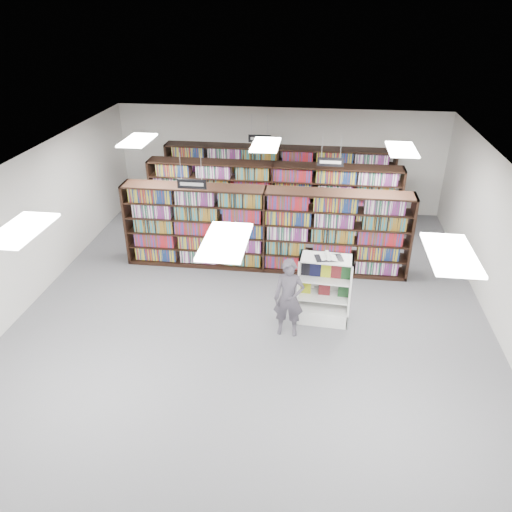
# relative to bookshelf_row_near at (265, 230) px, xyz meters

# --- Properties ---
(floor) EXTENTS (12.00, 12.00, 0.00)m
(floor) POSITION_rel_bookshelf_row_near_xyz_m (0.00, -2.00, -1.05)
(floor) COLOR #55565B
(floor) RESTS_ON ground
(ceiling) EXTENTS (10.00, 12.00, 0.10)m
(ceiling) POSITION_rel_bookshelf_row_near_xyz_m (0.00, -2.00, 2.15)
(ceiling) COLOR white
(ceiling) RESTS_ON wall_back
(wall_back) EXTENTS (10.00, 0.10, 3.20)m
(wall_back) POSITION_rel_bookshelf_row_near_xyz_m (0.00, 4.00, 0.55)
(wall_back) COLOR silver
(wall_back) RESTS_ON ground
(wall_left) EXTENTS (0.10, 12.00, 3.20)m
(wall_left) POSITION_rel_bookshelf_row_near_xyz_m (-5.00, -2.00, 0.55)
(wall_left) COLOR silver
(wall_left) RESTS_ON ground
(wall_right) EXTENTS (0.10, 12.00, 3.20)m
(wall_right) POSITION_rel_bookshelf_row_near_xyz_m (5.00, -2.00, 0.55)
(wall_right) COLOR silver
(wall_right) RESTS_ON ground
(bookshelf_row_near) EXTENTS (7.00, 0.60, 2.10)m
(bookshelf_row_near) POSITION_rel_bookshelf_row_near_xyz_m (0.00, 0.00, 0.00)
(bookshelf_row_near) COLOR black
(bookshelf_row_near) RESTS_ON floor
(bookshelf_row_mid) EXTENTS (7.00, 0.60, 2.10)m
(bookshelf_row_mid) POSITION_rel_bookshelf_row_near_xyz_m (0.00, 2.00, 0.00)
(bookshelf_row_mid) COLOR black
(bookshelf_row_mid) RESTS_ON floor
(bookshelf_row_far) EXTENTS (7.00, 0.60, 2.10)m
(bookshelf_row_far) POSITION_rel_bookshelf_row_near_xyz_m (0.00, 3.70, 0.00)
(bookshelf_row_far) COLOR black
(bookshelf_row_far) RESTS_ON floor
(aisle_sign_left) EXTENTS (0.65, 0.02, 0.80)m
(aisle_sign_left) POSITION_rel_bookshelf_row_near_xyz_m (-1.50, -1.00, 1.48)
(aisle_sign_left) COLOR #B2B2B7
(aisle_sign_left) RESTS_ON ceiling
(aisle_sign_right) EXTENTS (0.65, 0.02, 0.80)m
(aisle_sign_right) POSITION_rel_bookshelf_row_near_xyz_m (1.50, 1.00, 1.48)
(aisle_sign_right) COLOR #B2B2B7
(aisle_sign_right) RESTS_ON ceiling
(aisle_sign_center) EXTENTS (0.65, 0.02, 0.80)m
(aisle_sign_center) POSITION_rel_bookshelf_row_near_xyz_m (-0.50, 3.00, 1.48)
(aisle_sign_center) COLOR #B2B2B7
(aisle_sign_center) RESTS_ON ceiling
(troffer_front_left) EXTENTS (0.60, 1.20, 0.04)m
(troffer_front_left) POSITION_rel_bookshelf_row_near_xyz_m (-3.00, -5.00, 2.11)
(troffer_front_left) COLOR white
(troffer_front_left) RESTS_ON ceiling
(troffer_front_center) EXTENTS (0.60, 1.20, 0.04)m
(troffer_front_center) POSITION_rel_bookshelf_row_near_xyz_m (0.00, -5.00, 2.11)
(troffer_front_center) COLOR white
(troffer_front_center) RESTS_ON ceiling
(troffer_front_right) EXTENTS (0.60, 1.20, 0.04)m
(troffer_front_right) POSITION_rel_bookshelf_row_near_xyz_m (3.00, -5.00, 2.11)
(troffer_front_right) COLOR white
(troffer_front_right) RESTS_ON ceiling
(troffer_back_left) EXTENTS (0.60, 1.20, 0.04)m
(troffer_back_left) POSITION_rel_bookshelf_row_near_xyz_m (-3.00, 0.00, 2.11)
(troffer_back_left) COLOR white
(troffer_back_left) RESTS_ON ceiling
(troffer_back_center) EXTENTS (0.60, 1.20, 0.04)m
(troffer_back_center) POSITION_rel_bookshelf_row_near_xyz_m (0.00, 0.00, 2.11)
(troffer_back_center) COLOR white
(troffer_back_center) RESTS_ON ceiling
(troffer_back_right) EXTENTS (0.60, 1.20, 0.04)m
(troffer_back_right) POSITION_rel_bookshelf_row_near_xyz_m (3.00, 0.00, 2.11)
(troffer_back_right) COLOR white
(troffer_back_right) RESTS_ON ceiling
(endcap_display) EXTENTS (1.11, 0.61, 1.51)m
(endcap_display) POSITION_rel_bookshelf_row_near_xyz_m (1.49, -2.12, -0.55)
(endcap_display) COLOR white
(endcap_display) RESTS_ON floor
(open_book) EXTENTS (0.60, 0.42, 0.12)m
(open_book) POSITION_rel_bookshelf_row_near_xyz_m (1.51, -2.18, 0.50)
(open_book) COLOR black
(open_book) RESTS_ON endcap_display
(shopper) EXTENTS (0.61, 0.41, 1.67)m
(shopper) POSITION_rel_bookshelf_row_near_xyz_m (0.79, -2.70, -0.22)
(shopper) COLOR #46424B
(shopper) RESTS_ON floor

